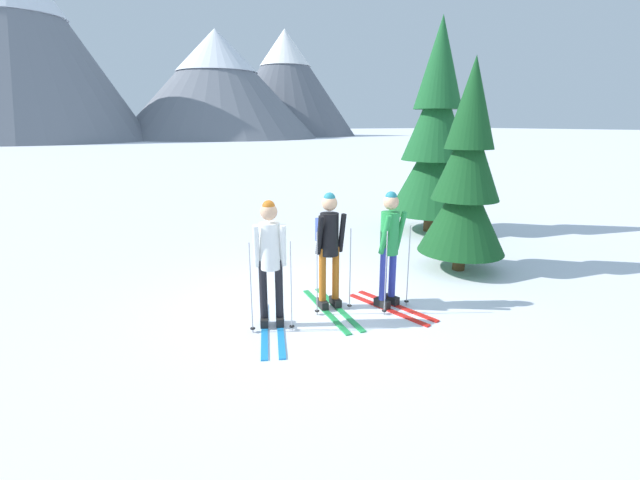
{
  "coord_description": "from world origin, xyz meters",
  "views": [
    {
      "loc": [
        -2.66,
        -5.67,
        2.79
      ],
      "look_at": [
        0.09,
        0.18,
        1.05
      ],
      "focal_mm": 24.35,
      "sensor_mm": 36.0,
      "label": 1
    }
  ],
  "objects": [
    {
      "name": "skier_in_black",
      "position": [
        0.14,
        -0.03,
        1.03
      ],
      "size": [
        0.61,
        1.74,
        1.82
      ],
      "color": "green",
      "rests_on": "ground"
    },
    {
      "name": "pine_tree_near",
      "position": [
        4.79,
        3.3,
        2.42
      ],
      "size": [
        2.19,
        2.19,
        5.3
      ],
      "color": "#51381E",
      "rests_on": "ground"
    },
    {
      "name": "mountain_ridge_distant",
      "position": [
        -7.43,
        81.24,
        12.31
      ],
      "size": [
        108.57,
        48.15,
        28.96
      ],
      "color": "gray",
      "rests_on": "ground"
    },
    {
      "name": "skier_in_white",
      "position": [
        -0.87,
        -0.27,
        1.01
      ],
      "size": [
        0.83,
        1.72,
        1.81
      ],
      "color": "#1E84D1",
      "rests_on": "ground"
    },
    {
      "name": "skier_in_green",
      "position": [
        1.0,
        -0.38,
        1.02
      ],
      "size": [
        0.73,
        1.57,
        1.82
      ],
      "color": "red",
      "rests_on": "ground"
    },
    {
      "name": "ground_plane",
      "position": [
        0.0,
        0.0,
        0.0
      ],
      "size": [
        400.0,
        400.0,
        0.0
      ],
      "primitive_type": "plane",
      "color": "white"
    },
    {
      "name": "pine_tree_mid",
      "position": [
        3.26,
        0.51,
        1.81
      ],
      "size": [
        1.64,
        1.64,
        3.95
      ],
      "color": "#51381E",
      "rests_on": "ground"
    }
  ]
}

